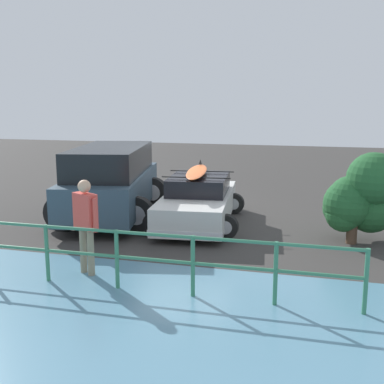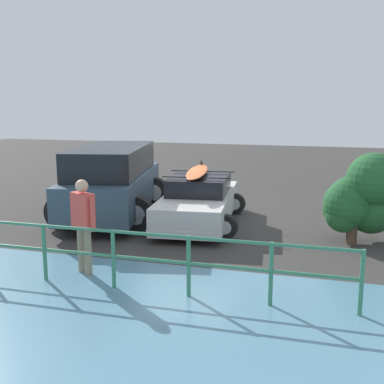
# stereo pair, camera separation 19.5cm
# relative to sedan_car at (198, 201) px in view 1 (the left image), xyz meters

# --- Properties ---
(ground_plane) EXTENTS (44.00, 44.00, 0.02)m
(ground_plane) POSITION_rel_sedan_car_xyz_m (0.50, -0.45, -0.61)
(ground_plane) COLOR #383533
(ground_plane) RESTS_ON ground
(sedan_car) EXTENTS (2.51, 4.28, 1.52)m
(sedan_car) POSITION_rel_sedan_car_xyz_m (0.00, 0.00, 0.00)
(sedan_car) COLOR silver
(sedan_car) RESTS_ON ground
(suv_car) EXTENTS (3.30, 5.13, 1.94)m
(suv_car) POSITION_rel_sedan_car_xyz_m (2.44, -0.06, 0.41)
(suv_car) COLOR #334756
(suv_car) RESTS_ON ground
(person_bystander) EXTENTS (0.62, 0.41, 1.76)m
(person_bystander) POSITION_rel_sedan_car_xyz_m (1.07, 4.11, 0.46)
(person_bystander) COLOR gray
(person_bystander) RESTS_ON ground
(railing_fence) EXTENTS (9.39, 0.08, 1.03)m
(railing_fence) POSITION_rel_sedan_car_xyz_m (0.92, 4.61, 0.08)
(railing_fence) COLOR #387F5B
(railing_fence) RESTS_ON ground
(bush_near_left) EXTENTS (1.64, 1.42, 2.05)m
(bush_near_left) POSITION_rel_sedan_car_xyz_m (-3.88, 0.66, 0.39)
(bush_near_left) COLOR #4C3828
(bush_near_left) RESTS_ON ground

